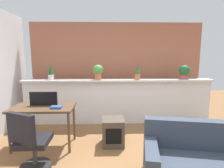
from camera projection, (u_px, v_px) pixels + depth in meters
divider_wall at (118, 102)px, 4.41m from camera, size 4.48×0.16×1.05m
plant_shelf at (118, 80)px, 4.28m from camera, size 4.48×0.29×0.04m
brick_wall_behind at (117, 70)px, 4.88m from camera, size 4.48×0.10×2.50m
potted_plant_0 at (51, 72)px, 4.22m from camera, size 0.13×0.13×0.37m
potted_plant_1 at (98, 71)px, 4.19m from camera, size 0.23×0.23×0.35m
potted_plant_2 at (138, 73)px, 4.23m from camera, size 0.12×0.12×0.37m
potted_plant_3 at (184, 72)px, 4.33m from camera, size 0.27×0.27×0.34m
desk at (43, 111)px, 3.24m from camera, size 1.10×0.60×0.75m
tv_monitor at (44, 99)px, 3.29m from camera, size 0.49×0.04×0.25m
office_chair at (31, 146)px, 2.54m from camera, size 0.51×0.52×0.91m
side_cube_shelf at (113, 132)px, 3.36m from camera, size 0.40×0.41×0.50m
book_on_desk at (56, 107)px, 3.13m from camera, size 0.19×0.13×0.04m
couch at (208, 167)px, 2.24m from camera, size 1.67×1.03×0.80m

